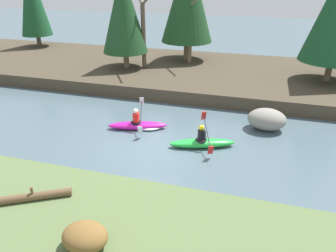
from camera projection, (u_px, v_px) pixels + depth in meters
ground_plane at (151, 147)px, 13.66m from camera, size 90.00×90.00×0.00m
riverbank_near at (82, 236)px, 8.67m from camera, size 44.00×5.06×0.55m
riverbank_far at (199, 73)px, 22.06m from camera, size 44.00×9.92×0.75m
conifer_tree_left at (124, 11)px, 20.56m from camera, size 2.94×2.94×6.18m
bare_tree_upstream at (144, 28)px, 21.03m from camera, size 3.05×3.02×5.49m
bare_tree_mid_upstream at (191, 26)px, 22.22m from camera, size 2.95×2.92×5.30m
shrub_clump_second at (85, 237)px, 7.88m from camera, size 1.14×0.95×0.62m
kayaker_lead at (203, 142)px, 13.55m from camera, size 2.75×2.01×1.20m
kayaker_middle at (140, 125)px, 15.12m from camera, size 2.76×2.02×1.20m
boulder_midstream at (267, 119)px, 14.98m from camera, size 1.73×1.36×0.98m
driftwood_log at (26, 197)px, 9.53m from camera, size 2.36×1.49×0.44m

